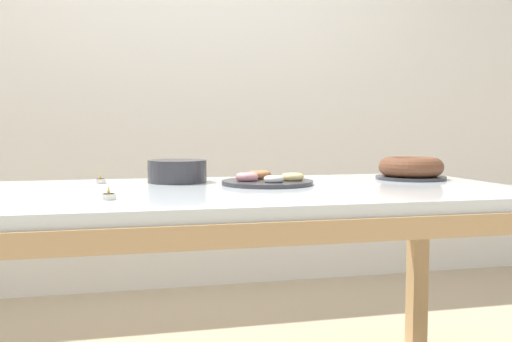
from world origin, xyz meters
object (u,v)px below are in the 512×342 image
Objects in this scene: cake_chocolate_round at (411,169)px; pastry_platter at (267,181)px; plate_stack at (177,171)px; tealight_near_cakes at (109,196)px; tealight_right_edge at (100,180)px.

pastry_platter is at bearing -173.26° from cake_chocolate_round.
cake_chocolate_round is 0.88m from plate_stack.
plate_stack is 0.52m from tealight_near_cakes.
pastry_platter is at bearing -27.56° from plate_stack.
plate_stack reaches higher than tealight_right_edge.
tealight_right_edge is at bearing 174.61° from cake_chocolate_round.
plate_stack reaches higher than tealight_near_cakes.
plate_stack reaches higher than pastry_platter.
cake_chocolate_round is at bearing -5.50° from plate_stack.
tealight_near_cakes is at bearing -116.62° from plate_stack.
plate_stack is at bearing -5.03° from tealight_right_edge.
pastry_platter is 7.88× the size of tealight_near_cakes.
plate_stack is 0.27m from tealight_right_edge.
cake_chocolate_round is at bearing 6.74° from pastry_platter.
plate_stack is at bearing 63.38° from tealight_near_cakes.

